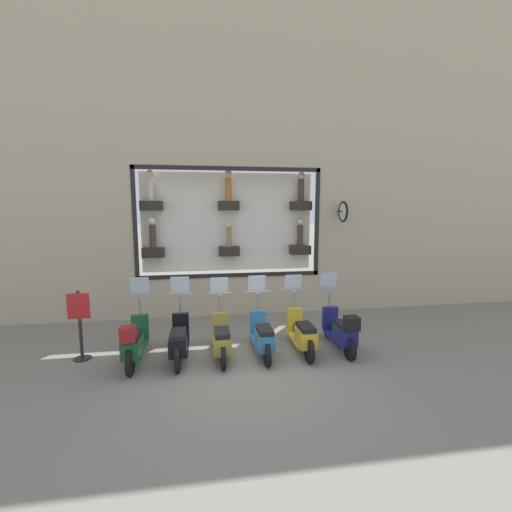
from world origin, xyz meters
TOP-DOWN VIEW (x-y plane):
  - ground_plane at (0.00, 0.00)m, footprint 120.00×120.00m
  - building_facade at (3.60, -0.00)m, footprint 1.24×36.00m
  - scooter_navy_0 at (0.37, -2.28)m, footprint 1.80×0.61m
  - scooter_yellow_1 at (0.43, -1.38)m, footprint 1.80×0.60m
  - scooter_teal_2 at (0.43, -0.47)m, footprint 1.80×0.60m
  - scooter_olive_3 at (0.43, 0.43)m, footprint 1.80×0.60m
  - scooter_black_4 at (0.43, 1.34)m, footprint 1.81×0.60m
  - scooter_green_5 at (0.38, 2.24)m, footprint 1.81×0.61m
  - shop_sign_post at (0.80, 3.43)m, footprint 0.36×0.45m

SIDE VIEW (x-z plane):
  - ground_plane at x=0.00m, z-range 0.00..0.00m
  - scooter_olive_3 at x=0.43m, z-range -0.39..1.24m
  - scooter_teal_2 at x=0.43m, z-range -0.39..1.25m
  - scooter_yellow_1 at x=0.43m, z-range -0.38..1.26m
  - scooter_black_4 at x=0.43m, z-range -0.39..1.28m
  - scooter_navy_0 at x=0.37m, z-range -0.35..1.31m
  - scooter_green_5 at x=0.38m, z-range -0.36..1.33m
  - shop_sign_post at x=0.80m, z-range 0.05..1.56m
  - building_facade at x=3.60m, z-range 0.09..9.99m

